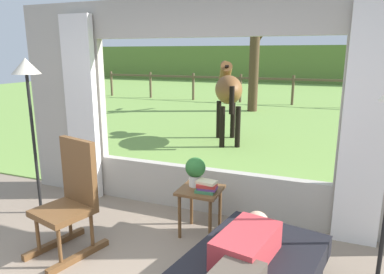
# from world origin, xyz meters

# --- Properties ---
(back_wall_with_window) EXTENTS (5.20, 0.12, 2.55)m
(back_wall_with_window) POSITION_xyz_m (0.00, 2.26, 1.25)
(back_wall_with_window) COLOR #ADA599
(back_wall_with_window) RESTS_ON ground_plane
(curtain_panel_left) EXTENTS (0.44, 0.10, 2.40)m
(curtain_panel_left) POSITION_xyz_m (-1.69, 2.12, 1.20)
(curtain_panel_left) COLOR silver
(curtain_panel_left) RESTS_ON ground_plane
(curtain_panel_right) EXTENTS (0.44, 0.10, 2.40)m
(curtain_panel_right) POSITION_xyz_m (1.69, 2.12, 1.20)
(curtain_panel_right) COLOR silver
(curtain_panel_right) RESTS_ON ground_plane
(outdoor_pasture_lawn) EXTENTS (36.00, 21.68, 0.02)m
(outdoor_pasture_lawn) POSITION_xyz_m (0.00, 13.16, 0.01)
(outdoor_pasture_lawn) COLOR #759E47
(outdoor_pasture_lawn) RESTS_ON ground_plane
(distant_hill_ridge) EXTENTS (36.00, 2.00, 2.40)m
(distant_hill_ridge) POSITION_xyz_m (0.00, 23.00, 1.20)
(distant_hill_ridge) COLOR #5C7836
(distant_hill_ridge) RESTS_ON ground_plane
(reclining_person) EXTENTS (0.45, 1.43, 0.22)m
(reclining_person) POSITION_xyz_m (0.86, 0.54, 0.52)
(reclining_person) COLOR #B23338
(reclining_person) RESTS_ON recliner_sofa
(rocking_chair) EXTENTS (0.62, 0.78, 1.12)m
(rocking_chair) POSITION_xyz_m (-0.93, 0.94, 0.55)
(rocking_chair) COLOR brown
(rocking_chair) RESTS_ON ground_plane
(side_table) EXTENTS (0.44, 0.44, 0.52)m
(side_table) POSITION_xyz_m (0.14, 1.69, 0.43)
(side_table) COLOR brown
(side_table) RESTS_ON ground_plane
(potted_plant) EXTENTS (0.22, 0.22, 0.32)m
(potted_plant) POSITION_xyz_m (0.06, 1.75, 0.70)
(potted_plant) COLOR silver
(potted_plant) RESTS_ON side_table
(book_stack) EXTENTS (0.22, 0.17, 0.12)m
(book_stack) POSITION_xyz_m (0.23, 1.63, 0.58)
(book_stack) COLOR #337247
(book_stack) RESTS_ON side_table
(floor_lamp_left) EXTENTS (0.32, 0.32, 1.88)m
(floor_lamp_left) POSITION_xyz_m (-1.87, 1.45, 1.51)
(floor_lamp_left) COLOR black
(floor_lamp_left) RESTS_ON ground_plane
(horse) EXTENTS (1.03, 1.79, 1.73)m
(horse) POSITION_xyz_m (-0.72, 5.73, 1.16)
(horse) COLOR brown
(horse) RESTS_ON outdoor_pasture_lawn
(pasture_tree) EXTENTS (1.54, 1.34, 3.69)m
(pasture_tree) POSITION_xyz_m (-1.06, 10.10, 1.70)
(pasture_tree) COLOR #4C3823
(pasture_tree) RESTS_ON outdoor_pasture_lawn
(pasture_fence_line) EXTENTS (16.10, 0.10, 1.10)m
(pasture_fence_line) POSITION_xyz_m (0.00, 12.04, 0.74)
(pasture_fence_line) COLOR brown
(pasture_fence_line) RESTS_ON outdoor_pasture_lawn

